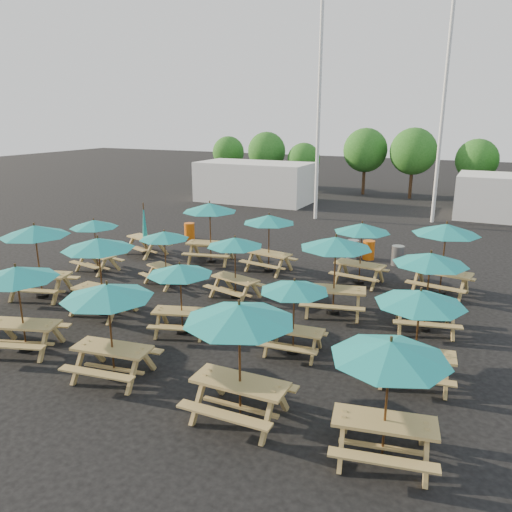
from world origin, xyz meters
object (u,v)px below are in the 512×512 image
at_px(picnic_unit_7, 210,211).
at_px(waste_bin_1, 353,249).
at_px(picnic_unit_12, 239,320).
at_px(picnic_unit_17, 420,303).
at_px(waste_bin_2, 369,250).
at_px(picnic_unit_16, 390,357).
at_px(picnic_unit_14, 336,247).
at_px(picnic_unit_4, 17,278).
at_px(waste_bin_0, 189,231).
at_px(picnic_unit_5, 98,248).
at_px(picnic_unit_15, 362,231).
at_px(picnic_unit_18, 430,263).
at_px(picnic_unit_1, 35,235).
at_px(picnic_unit_11, 269,222).
at_px(waste_bin_3, 398,256).
at_px(picnic_unit_3, 145,233).
at_px(picnic_unit_8, 108,297).
at_px(picnic_unit_9, 180,273).
at_px(picnic_unit_19, 446,233).
at_px(picnic_unit_2, 94,227).
at_px(picnic_unit_13, 294,290).
at_px(picnic_unit_6, 164,238).
at_px(picnic_unit_10, 235,245).

relative_size(picnic_unit_7, waste_bin_1, 3.32).
xyz_separation_m(picnic_unit_12, picnic_unit_17, (3.01, 3.03, -0.21)).
relative_size(waste_bin_1, waste_bin_2, 1.00).
bearing_deg(picnic_unit_16, picnic_unit_14, 103.58).
bearing_deg(picnic_unit_4, waste_bin_0, 84.33).
height_order(picnic_unit_5, picnic_unit_15, picnic_unit_5).
relative_size(picnic_unit_16, waste_bin_2, 3.00).
relative_size(picnic_unit_18, waste_bin_2, 3.07).
bearing_deg(waste_bin_0, picnic_unit_1, -90.29).
distance_m(picnic_unit_11, waste_bin_3, 5.69).
bearing_deg(picnic_unit_3, picnic_unit_7, 20.54).
distance_m(picnic_unit_8, picnic_unit_11, 9.28).
height_order(picnic_unit_1, picnic_unit_9, picnic_unit_1).
relative_size(picnic_unit_19, waste_bin_1, 3.12).
bearing_deg(picnic_unit_16, picnic_unit_8, 167.48).
bearing_deg(waste_bin_3, picnic_unit_3, -163.07).
height_order(picnic_unit_2, waste_bin_3, picnic_unit_2).
xyz_separation_m(picnic_unit_4, picnic_unit_14, (6.62, 6.03, 0.13)).
relative_size(picnic_unit_12, picnic_unit_16, 1.03).
xyz_separation_m(picnic_unit_3, waste_bin_0, (0.21, 3.27, -0.56)).
height_order(picnic_unit_14, picnic_unit_16, picnic_unit_14).
height_order(picnic_unit_4, picnic_unit_13, picnic_unit_4).
height_order(picnic_unit_8, waste_bin_2, picnic_unit_8).
bearing_deg(picnic_unit_19, picnic_unit_6, -152.19).
distance_m(picnic_unit_7, picnic_unit_17, 11.40).
distance_m(picnic_unit_6, picnic_unit_17, 9.92).
bearing_deg(picnic_unit_16, picnic_unit_1, 153.73).
distance_m(picnic_unit_2, picnic_unit_7, 4.64).
bearing_deg(picnic_unit_10, picnic_unit_14, 14.82).
bearing_deg(picnic_unit_14, picnic_unit_4, -150.97).
xyz_separation_m(picnic_unit_15, picnic_unit_16, (2.86, -9.54, 0.05)).
distance_m(picnic_unit_8, picnic_unit_9, 2.83).
bearing_deg(waste_bin_2, picnic_unit_10, -114.27).
relative_size(picnic_unit_12, waste_bin_1, 3.09).
xyz_separation_m(waste_bin_0, waste_bin_2, (9.00, 0.28, 0.00)).
bearing_deg(picnic_unit_9, picnic_unit_10, 71.56).
xyz_separation_m(picnic_unit_2, picnic_unit_8, (6.32, -6.33, 0.23)).
bearing_deg(waste_bin_1, waste_bin_2, 17.31).
bearing_deg(picnic_unit_16, waste_bin_0, 123.37).
bearing_deg(picnic_unit_18, picnic_unit_16, -102.22).
relative_size(picnic_unit_9, picnic_unit_19, 0.91).
xyz_separation_m(picnic_unit_5, picnic_unit_17, (9.48, -0.10, -0.16)).
relative_size(picnic_unit_1, picnic_unit_8, 1.18).
xyz_separation_m(picnic_unit_8, picnic_unit_11, (-0.11, 9.28, -0.05)).
height_order(picnic_unit_1, waste_bin_2, picnic_unit_1).
relative_size(picnic_unit_16, waste_bin_3, 3.00).
bearing_deg(picnic_unit_17, picnic_unit_13, 169.01).
xyz_separation_m(picnic_unit_17, waste_bin_1, (-4.04, 9.65, -1.58)).
xyz_separation_m(picnic_unit_10, waste_bin_0, (-5.99, 6.39, -1.44)).
xyz_separation_m(picnic_unit_17, picnic_unit_19, (-0.09, 6.57, 0.21)).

